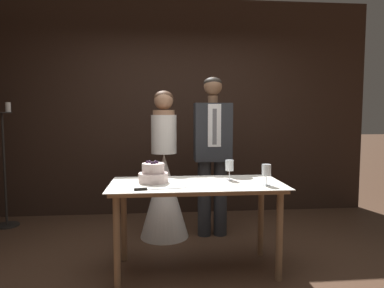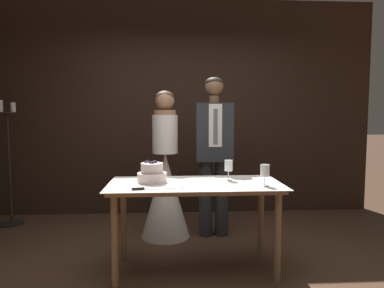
% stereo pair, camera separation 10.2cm
% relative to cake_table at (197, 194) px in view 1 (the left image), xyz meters
% --- Properties ---
extents(ground_plane, '(40.00, 40.00, 0.00)m').
position_rel_cake_table_xyz_m(ground_plane, '(-0.05, -0.14, -0.68)').
color(ground_plane, '#4C3323').
extents(wall_back, '(5.30, 0.12, 2.92)m').
position_rel_cake_table_xyz_m(wall_back, '(-0.05, 1.86, 0.78)').
color(wall_back, black).
rests_on(wall_back, ground_plane).
extents(cake_table, '(1.49, 0.70, 0.78)m').
position_rel_cake_table_xyz_m(cake_table, '(0.00, 0.00, 0.00)').
color(cake_table, '#8E6B4C').
rests_on(cake_table, ground_plane).
extents(tiered_cake, '(0.26, 0.26, 0.19)m').
position_rel_cake_table_xyz_m(tiered_cake, '(-0.37, 0.06, 0.17)').
color(tiered_cake, beige).
rests_on(tiered_cake, cake_table).
extents(cake_knife, '(0.42, 0.09, 0.02)m').
position_rel_cake_table_xyz_m(cake_knife, '(-0.39, -0.24, 0.10)').
color(cake_knife, silver).
rests_on(cake_knife, cake_table).
extents(wine_glass_near, '(0.08, 0.08, 0.18)m').
position_rel_cake_table_xyz_m(wine_glass_near, '(0.57, -0.15, 0.21)').
color(wine_glass_near, silver).
rests_on(wine_glass_near, cake_table).
extents(wine_glass_middle, '(0.07, 0.07, 0.18)m').
position_rel_cake_table_xyz_m(wine_glass_middle, '(0.31, 0.11, 0.22)').
color(wine_glass_middle, silver).
rests_on(wine_glass_middle, cake_table).
extents(bride, '(0.54, 0.54, 1.63)m').
position_rel_cake_table_xyz_m(bride, '(-0.27, 0.86, -0.08)').
color(bride, white).
rests_on(bride, ground_plane).
extents(groom, '(0.41, 0.25, 1.78)m').
position_rel_cake_table_xyz_m(groom, '(0.27, 0.86, 0.31)').
color(groom, '#282B30').
rests_on(groom, ground_plane).
extents(candle_stand, '(0.28, 0.28, 1.55)m').
position_rel_cake_table_xyz_m(candle_stand, '(-2.20, 1.40, 0.03)').
color(candle_stand, black).
rests_on(candle_stand, ground_plane).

